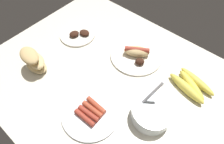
% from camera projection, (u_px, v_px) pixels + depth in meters
% --- Properties ---
extents(ground_plane, '(1.20, 0.90, 0.03)m').
position_uv_depth(ground_plane, '(115.00, 83.00, 0.89)').
color(ground_plane, silver).
extents(plate_sausages, '(0.24, 0.24, 0.03)m').
position_uv_depth(plate_sausages, '(91.00, 113.00, 0.78)').
color(plate_sausages, white).
rests_on(plate_sausages, ground_plane).
extents(bread_stack, '(0.14, 0.10, 0.11)m').
position_uv_depth(bread_stack, '(34.00, 61.00, 0.88)').
color(bread_stack, '#E5C689').
rests_on(bread_stack, ground_plane).
extents(banana_bunch, '(0.21, 0.14, 0.04)m').
position_uv_depth(banana_bunch, '(191.00, 85.00, 0.84)').
color(banana_bunch, '#E5D14C').
rests_on(banana_bunch, ground_plane).
extents(plate_hotdog_assembled, '(0.26, 0.26, 0.06)m').
position_uv_depth(plate_hotdog_assembled, '(137.00, 54.00, 0.95)').
color(plate_hotdog_assembled, white).
rests_on(plate_hotdog_assembled, ground_plane).
extents(plate_grilled_meat, '(0.19, 0.19, 0.04)m').
position_uv_depth(plate_grilled_meat, '(78.00, 34.00, 1.05)').
color(plate_grilled_meat, white).
rests_on(plate_grilled_meat, ground_plane).
extents(bowl_coleslaw, '(0.16, 0.16, 0.16)m').
position_uv_depth(bowl_coleslaw, '(151.00, 112.00, 0.75)').
color(bowl_coleslaw, silver).
rests_on(bowl_coleslaw, ground_plane).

